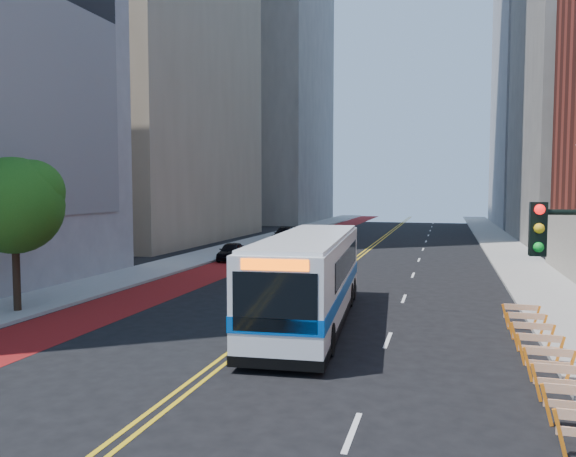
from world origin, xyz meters
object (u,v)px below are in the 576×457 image
Objects in this scene: street_tree at (16,202)px; transit_bus at (310,277)px; car_a at (231,251)px; car_c at (285,235)px; car_b at (308,252)px.

transit_bus is at bearing 7.71° from street_tree.
car_c is (-0.22, 15.61, 0.06)m from car_a.
transit_bus is 3.40× the size of car_b.
transit_bus is 2.60× the size of car_c.
street_tree is 35.75m from car_c.
car_a is at bearing 83.79° from street_tree.
street_tree reaches higher than transit_bus.
transit_bus is at bearing -77.32° from car_c.
car_b is at bearing -72.60° from car_c.
transit_bus reaches higher than car_b.
street_tree reaches higher than car_b.
street_tree is at bearing -98.18° from car_c.
car_c is at bearing 102.97° from transit_bus.
car_b is (-4.82, 19.32, -1.24)m from transit_bus.
transit_bus reaches higher than car_a.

